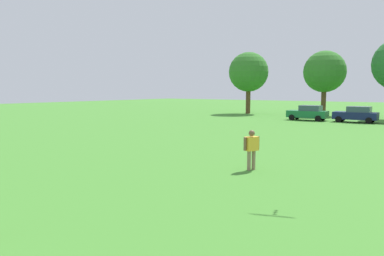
# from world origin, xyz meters

# --- Properties ---
(ground_plane) EXTENTS (160.00, 160.00, 0.00)m
(ground_plane) POSITION_xyz_m (0.00, 30.00, 0.00)
(ground_plane) COLOR #42842D
(adult_bystander) EXTENTS (0.53, 0.75, 1.72)m
(adult_bystander) POSITION_xyz_m (1.59, 14.47, 1.02)
(adult_bystander) COLOR #8C7259
(adult_bystander) RESTS_ON ground
(parked_car_green_0) EXTENTS (4.30, 2.02, 1.68)m
(parked_car_green_0) POSITION_xyz_m (-4.45, 41.20, 0.86)
(parked_car_green_0) COLOR #196B38
(parked_car_green_0) RESTS_ON ground
(parked_car_navy_1) EXTENTS (4.30, 2.02, 1.68)m
(parked_car_navy_1) POSITION_xyz_m (0.50, 41.52, 0.86)
(parked_car_navy_1) COLOR #141E4C
(parked_car_navy_1) RESTS_ON ground
(tree_far_left) EXTENTS (5.60, 5.60, 8.73)m
(tree_far_left) POSITION_xyz_m (-15.22, 47.89, 5.90)
(tree_far_left) COLOR brown
(tree_far_left) RESTS_ON ground
(tree_left) EXTENTS (5.49, 5.49, 8.56)m
(tree_left) POSITION_xyz_m (-5.33, 50.38, 5.78)
(tree_left) COLOR brown
(tree_left) RESTS_ON ground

